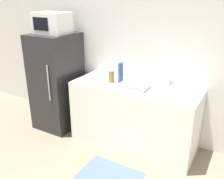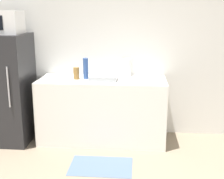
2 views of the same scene
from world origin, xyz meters
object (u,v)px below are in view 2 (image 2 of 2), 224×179
object	(u,v)px
bottle_tall	(86,68)
paper_towel_roll	(127,67)
bottle_short	(76,73)
refrigerator	(8,89)
microwave	(2,22)

from	to	relation	value
bottle_tall	paper_towel_roll	world-z (taller)	bottle_tall
bottle_short	refrigerator	bearing A→B (deg)	-176.74
refrigerator	microwave	distance (m)	0.88
refrigerator	paper_towel_roll	distance (m)	1.65
microwave	bottle_short	xyz separation A→B (m)	(0.94, 0.05, -0.66)
microwave	refrigerator	bearing A→B (deg)	70.63
refrigerator	paper_towel_roll	world-z (taller)	refrigerator
microwave	bottle_tall	distance (m)	1.22
microwave	bottle_short	distance (m)	1.15
bottle_tall	bottle_short	xyz separation A→B (m)	(-0.12, -0.04, -0.06)
refrigerator	bottle_short	world-z (taller)	refrigerator
refrigerator	microwave	size ratio (longest dim) A/B	2.99
microwave	bottle_tall	xyz separation A→B (m)	(1.06, 0.09, -0.60)
microwave	paper_towel_roll	distance (m)	1.75
bottle_tall	microwave	bearing A→B (deg)	-174.87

